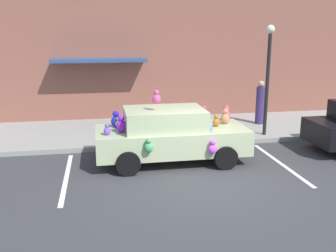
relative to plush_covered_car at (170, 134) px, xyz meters
name	(u,v)px	position (x,y,z in m)	size (l,w,h in m)	color
ground_plane	(209,182)	(0.66, -1.71, -0.80)	(60.00, 60.00, 0.00)	#38383A
sidewalk	(171,130)	(0.66, 3.29, -0.73)	(24.00, 4.00, 0.15)	gray
storefront_building	(161,42)	(0.63, 5.43, 2.39)	(24.00, 1.25, 6.40)	brown
parking_stripe_front	(281,163)	(3.05, -0.71, -0.80)	(0.12, 3.60, 0.01)	silver
parking_stripe_rear	(66,177)	(-2.83, -0.71, -0.80)	(0.12, 3.60, 0.01)	silver
plush_covered_car	(170,134)	(0.00, 0.00, 0.00)	(4.23, 2.04, 2.12)	#B7C594
teddy_bear_on_sidewalk	(224,127)	(2.22, 1.87, -0.36)	(0.34, 0.28, 0.64)	beige
street_lamp_post	(268,69)	(3.66, 1.79, 1.62)	(0.28, 0.28, 3.68)	black
pedestrian_near_shopfront	(260,104)	(4.14, 3.35, 0.13)	(0.32, 0.32, 1.66)	#3C2B60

